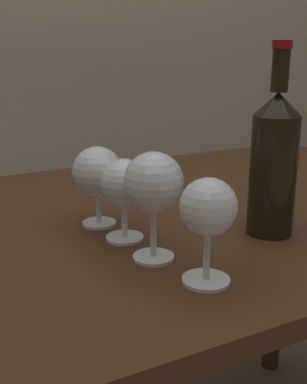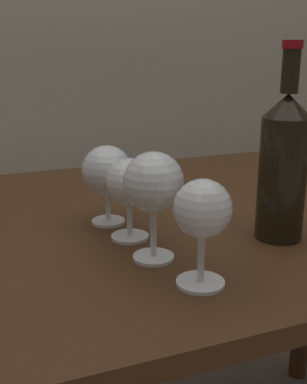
{
  "view_description": "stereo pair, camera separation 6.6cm",
  "coord_description": "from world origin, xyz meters",
  "px_view_note": "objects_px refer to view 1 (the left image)",
  "views": [
    {
      "loc": [
        -0.32,
        -0.74,
        1.04
      ],
      "look_at": [
        -0.02,
        -0.17,
        0.84
      ],
      "focal_mm": 45.81,
      "sensor_mm": 36.0,
      "label": 1
    },
    {
      "loc": [
        -0.25,
        -0.76,
        1.04
      ],
      "look_at": [
        -0.02,
        -0.17,
        0.84
      ],
      "focal_mm": 45.81,
      "sensor_mm": 36.0,
      "label": 2
    }
  ],
  "objects_px": {
    "wine_glass_chardonnay": "(208,210)",
    "wine_glass_merlot": "(97,173)",
    "wine_glass_white": "(124,184)",
    "wine_bottle": "(274,161)",
    "wine_glass_port": "(153,185)"
  },
  "relations": [
    {
      "from": "wine_glass_white",
      "to": "wine_glass_merlot",
      "type": "relative_size",
      "value": 0.96
    },
    {
      "from": "wine_glass_port",
      "to": "wine_bottle",
      "type": "height_order",
      "value": "wine_bottle"
    },
    {
      "from": "wine_bottle",
      "to": "wine_glass_white",
      "type": "bearing_deg",
      "value": 159.48
    },
    {
      "from": "wine_glass_white",
      "to": "wine_glass_merlot",
      "type": "xyz_separation_m",
      "value": [
        -0.01,
        0.08,
        0.0
      ]
    },
    {
      "from": "wine_glass_port",
      "to": "wine_glass_white",
      "type": "distance_m",
      "value": 0.09
    },
    {
      "from": "wine_glass_chardonnay",
      "to": "wine_glass_white",
      "type": "bearing_deg",
      "value": 100.44
    },
    {
      "from": "wine_glass_chardonnay",
      "to": "wine_glass_merlot",
      "type": "bearing_deg",
      "value": 99.85
    },
    {
      "from": "wine_glass_chardonnay",
      "to": "wine_glass_merlot",
      "type": "distance_m",
      "value": 0.26
    },
    {
      "from": "wine_glass_port",
      "to": "wine_glass_merlot",
      "type": "relative_size",
      "value": 1.16
    },
    {
      "from": "wine_glass_port",
      "to": "wine_glass_white",
      "type": "relative_size",
      "value": 1.21
    },
    {
      "from": "wine_glass_merlot",
      "to": "wine_bottle",
      "type": "relative_size",
      "value": 0.45
    },
    {
      "from": "wine_glass_chardonnay",
      "to": "wine_bottle",
      "type": "relative_size",
      "value": 0.46
    },
    {
      "from": "wine_glass_chardonnay",
      "to": "wine_glass_merlot",
      "type": "xyz_separation_m",
      "value": [
        -0.04,
        0.26,
        -0.01
      ]
    },
    {
      "from": "wine_glass_chardonnay",
      "to": "wine_bottle",
      "type": "xyz_separation_m",
      "value": [
        0.18,
        0.1,
        0.02
      ]
    },
    {
      "from": "wine_glass_port",
      "to": "wine_glass_merlot",
      "type": "height_order",
      "value": "wine_glass_port"
    }
  ]
}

